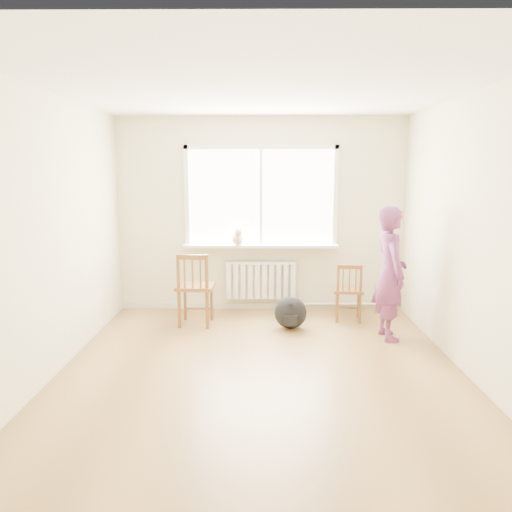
{
  "coord_description": "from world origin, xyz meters",
  "views": [
    {
      "loc": [
        -0.01,
        -4.73,
        1.96
      ],
      "look_at": [
        -0.06,
        1.2,
        0.95
      ],
      "focal_mm": 35.0,
      "sensor_mm": 36.0,
      "label": 1
    }
  ],
  "objects_px": {
    "cat": "(238,238)",
    "backpack": "(291,313)",
    "person": "(390,273)",
    "chair_left": "(195,289)",
    "chair_right": "(349,292)"
  },
  "relations": [
    {
      "from": "cat",
      "to": "backpack",
      "type": "height_order",
      "value": "cat"
    },
    {
      "from": "backpack",
      "to": "chair_right",
      "type": "bearing_deg",
      "value": 22.65
    },
    {
      "from": "cat",
      "to": "backpack",
      "type": "xyz_separation_m",
      "value": [
        0.69,
        -0.74,
        -0.85
      ]
    },
    {
      "from": "chair_right",
      "to": "backpack",
      "type": "relative_size",
      "value": 1.91
    },
    {
      "from": "cat",
      "to": "chair_left",
      "type": "bearing_deg",
      "value": -138.73
    },
    {
      "from": "chair_right",
      "to": "cat",
      "type": "height_order",
      "value": "cat"
    },
    {
      "from": "chair_left",
      "to": "cat",
      "type": "xyz_separation_m",
      "value": [
        0.52,
        0.61,
        0.58
      ]
    },
    {
      "from": "person",
      "to": "backpack",
      "type": "xyz_separation_m",
      "value": [
        -1.13,
        0.35,
        -0.58
      ]
    },
    {
      "from": "person",
      "to": "cat",
      "type": "height_order",
      "value": "person"
    },
    {
      "from": "person",
      "to": "cat",
      "type": "bearing_deg",
      "value": 55.14
    },
    {
      "from": "chair_right",
      "to": "cat",
      "type": "bearing_deg",
      "value": -8.67
    },
    {
      "from": "cat",
      "to": "backpack",
      "type": "relative_size",
      "value": 0.96
    },
    {
      "from": "chair_right",
      "to": "chair_left",
      "type": "bearing_deg",
      "value": 12.8
    },
    {
      "from": "chair_left",
      "to": "cat",
      "type": "relative_size",
      "value": 2.43
    },
    {
      "from": "chair_left",
      "to": "backpack",
      "type": "xyz_separation_m",
      "value": [
        1.22,
        -0.12,
        -0.27
      ]
    }
  ]
}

